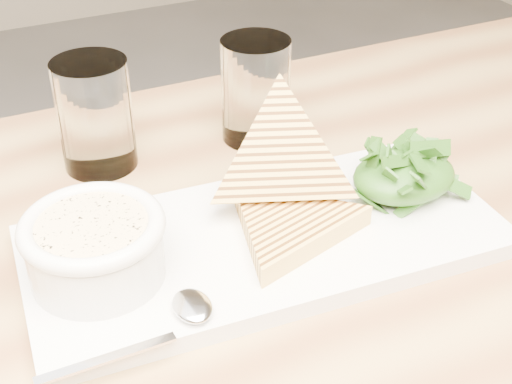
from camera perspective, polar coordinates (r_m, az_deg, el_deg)
name	(u,v)px	position (r m, az deg, el deg)	size (l,w,h in m)	color
table_top	(347,288)	(0.65, 7.30, -7.65)	(1.28, 0.86, 0.04)	#A37C46
table_leg_br	(493,229)	(1.42, 18.41, -2.79)	(0.06, 0.06, 0.72)	#A37C46
platter	(266,240)	(0.65, 0.77, -3.89)	(0.43, 0.19, 0.02)	white
soup_bowl	(96,254)	(0.60, -12.66, -4.90)	(0.11, 0.11, 0.04)	white
soup	(92,228)	(0.59, -12.99, -2.83)	(0.09, 0.09, 0.01)	#E2C58A
bowl_rim	(92,226)	(0.58, -13.01, -2.67)	(0.12, 0.12, 0.01)	white
sandwich_flat	(289,225)	(0.64, 2.62, -2.69)	(0.16, 0.16, 0.02)	gold
sandwich_lean	(282,159)	(0.66, 2.11, 2.66)	(0.16, 0.16, 0.09)	gold
salad_base	(404,176)	(0.70, 11.75, 1.28)	(0.10, 0.08, 0.04)	black
arugula_pile	(405,170)	(0.70, 11.82, 1.75)	(0.11, 0.10, 0.05)	#37731C
spoon_bowl	(192,306)	(0.57, -5.11, -9.06)	(0.03, 0.04, 0.01)	silver
spoon_handle	(107,359)	(0.54, -11.85, -12.92)	(0.10, 0.01, 0.00)	silver
glass_near	(95,115)	(0.77, -12.74, 6.02)	(0.08, 0.08, 0.12)	white
glass_far	(256,90)	(0.80, -0.02, 8.13)	(0.08, 0.08, 0.12)	white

